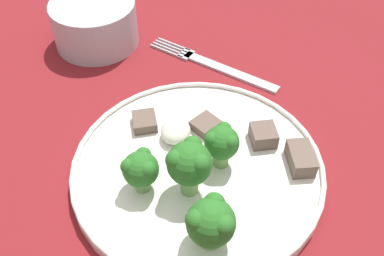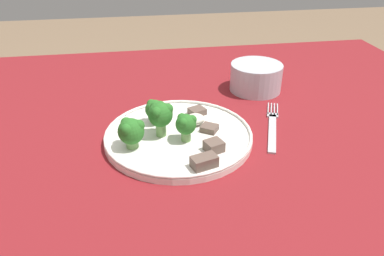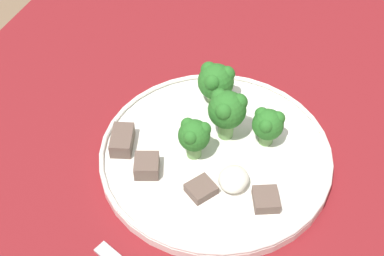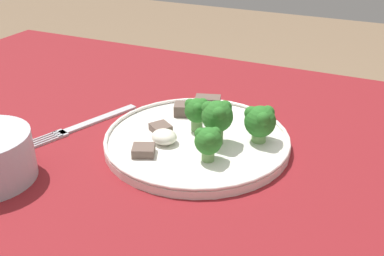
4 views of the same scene
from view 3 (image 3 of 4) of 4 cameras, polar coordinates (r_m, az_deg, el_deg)
name	(u,v)px [view 3 (image 3 of 4)]	position (r m, az deg, el deg)	size (l,w,h in m)	color
table	(258,248)	(0.70, 7.01, -12.56)	(1.34, 0.97, 0.71)	maroon
dinner_plate	(215,155)	(0.66, 2.52, -2.86)	(0.29, 0.29, 0.02)	white
broccoli_floret_near_rim_left	(227,110)	(0.65, 3.76, 1.94)	(0.05, 0.05, 0.07)	#709E56
broccoli_floret_center_left	(216,81)	(0.70, 2.56, 5.03)	(0.05, 0.05, 0.06)	#709E56
broccoli_floret_back_left	(194,136)	(0.63, 0.22, -0.82)	(0.04, 0.04, 0.05)	#709E56
broccoli_floret_front_left	(268,124)	(0.66, 8.10, 0.39)	(0.04, 0.04, 0.05)	#709E56
meat_slice_front_slice	(269,198)	(0.62, 8.20, -7.43)	(0.04, 0.04, 0.01)	brown
meat_slice_middle_slice	(122,140)	(0.67, -7.45, -1.30)	(0.05, 0.04, 0.02)	brown
meat_slice_rear_slice	(201,189)	(0.62, 0.98, -6.51)	(0.04, 0.04, 0.01)	brown
meat_slice_edge_slice	(147,166)	(0.64, -4.85, -4.04)	(0.04, 0.04, 0.02)	brown
sauce_dollop	(234,179)	(0.62, 4.46, -5.44)	(0.04, 0.04, 0.02)	silver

